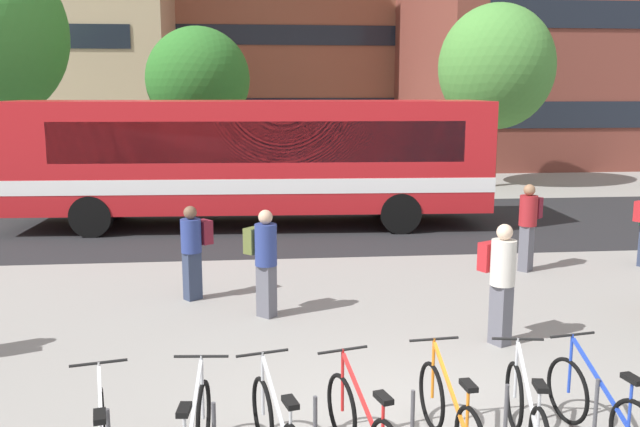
{
  "coord_description": "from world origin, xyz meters",
  "views": [
    {
      "loc": [
        -1.49,
        -6.29,
        3.49
      ],
      "look_at": [
        -0.38,
        4.83,
        1.45
      ],
      "focal_mm": 38.31,
      "sensor_mm": 36.0,
      "label": 1
    }
  ],
  "objects_px": {
    "commuter_maroon_pack_5": "(193,246)",
    "parked_bicycle_orange_4": "(450,416)",
    "street_tree_0": "(496,67)",
    "commuter_olive_pack_0": "(264,256)",
    "city_bus": "(246,157)",
    "street_tree_2": "(198,79)",
    "parked_bicycle_blue_6": "(599,410)",
    "commuter_maroon_pack_2": "(529,221)",
    "parked_bicycle_silver_5": "(526,416)",
    "commuter_red_pack_3": "(501,275)"
  },
  "relations": [
    {
      "from": "parked_bicycle_silver_5",
      "to": "street_tree_0",
      "type": "relative_size",
      "value": 0.26
    },
    {
      "from": "parked_bicycle_orange_4",
      "to": "street_tree_2",
      "type": "xyz_separation_m",
      "value": [
        -3.69,
        18.47,
        3.43
      ]
    },
    {
      "from": "commuter_olive_pack_0",
      "to": "commuter_maroon_pack_2",
      "type": "distance_m",
      "value": 5.59
    },
    {
      "from": "city_bus",
      "to": "street_tree_0",
      "type": "relative_size",
      "value": 1.88
    },
    {
      "from": "parked_bicycle_silver_5",
      "to": "street_tree_2",
      "type": "relative_size",
      "value": 0.3
    },
    {
      "from": "parked_bicycle_orange_4",
      "to": "commuter_maroon_pack_5",
      "type": "bearing_deg",
      "value": 23.52
    },
    {
      "from": "commuter_maroon_pack_2",
      "to": "street_tree_0",
      "type": "height_order",
      "value": "street_tree_0"
    },
    {
      "from": "city_bus",
      "to": "street_tree_0",
      "type": "xyz_separation_m",
      "value": [
        8.81,
        6.51,
        2.48
      ]
    },
    {
      "from": "commuter_maroon_pack_5",
      "to": "parked_bicycle_orange_4",
      "type": "bearing_deg",
      "value": 81.28
    },
    {
      "from": "commuter_maroon_pack_5",
      "to": "street_tree_0",
      "type": "height_order",
      "value": "street_tree_0"
    },
    {
      "from": "commuter_maroon_pack_2",
      "to": "city_bus",
      "type": "bearing_deg",
      "value": -85.32
    },
    {
      "from": "parked_bicycle_blue_6",
      "to": "commuter_maroon_pack_5",
      "type": "distance_m",
      "value": 6.88
    },
    {
      "from": "commuter_red_pack_3",
      "to": "street_tree_2",
      "type": "xyz_separation_m",
      "value": [
        -5.19,
        15.7,
        2.83
      ]
    },
    {
      "from": "commuter_maroon_pack_2",
      "to": "street_tree_0",
      "type": "distance_m",
      "value": 12.41
    },
    {
      "from": "parked_bicycle_orange_4",
      "to": "commuter_maroon_pack_5",
      "type": "relative_size",
      "value": 1.08
    },
    {
      "from": "city_bus",
      "to": "commuter_maroon_pack_2",
      "type": "bearing_deg",
      "value": 140.08
    },
    {
      "from": "commuter_maroon_pack_2",
      "to": "street_tree_0",
      "type": "xyz_separation_m",
      "value": [
        3.37,
        11.49,
        3.27
      ]
    },
    {
      "from": "commuter_maroon_pack_2",
      "to": "street_tree_2",
      "type": "distance_m",
      "value": 14.23
    },
    {
      "from": "city_bus",
      "to": "street_tree_2",
      "type": "relative_size",
      "value": 2.16
    },
    {
      "from": "street_tree_0",
      "to": "commuter_olive_pack_0",
      "type": "bearing_deg",
      "value": -121.81
    },
    {
      "from": "parked_bicycle_orange_4",
      "to": "parked_bicycle_blue_6",
      "type": "bearing_deg",
      "value": -95.66
    },
    {
      "from": "parked_bicycle_orange_4",
      "to": "parked_bicycle_silver_5",
      "type": "bearing_deg",
      "value": -101.05
    },
    {
      "from": "parked_bicycle_orange_4",
      "to": "commuter_red_pack_3",
      "type": "relative_size",
      "value": 1.01
    },
    {
      "from": "parked_bicycle_silver_5",
      "to": "parked_bicycle_blue_6",
      "type": "distance_m",
      "value": 0.77
    },
    {
      "from": "commuter_red_pack_3",
      "to": "parked_bicycle_blue_6",
      "type": "bearing_deg",
      "value": -27.21
    },
    {
      "from": "commuter_red_pack_3",
      "to": "commuter_olive_pack_0",
      "type": "bearing_deg",
      "value": -142.21
    },
    {
      "from": "city_bus",
      "to": "commuter_red_pack_3",
      "type": "xyz_separation_m",
      "value": [
        3.51,
        -8.69,
        -0.8
      ]
    },
    {
      "from": "parked_bicycle_orange_4",
      "to": "commuter_maroon_pack_5",
      "type": "distance_m",
      "value": 6.02
    },
    {
      "from": "parked_bicycle_silver_5",
      "to": "street_tree_2",
      "type": "xyz_separation_m",
      "value": [
        -4.42,
        18.55,
        3.43
      ]
    },
    {
      "from": "parked_bicycle_blue_6",
      "to": "commuter_red_pack_3",
      "type": "distance_m",
      "value": 2.85
    },
    {
      "from": "commuter_red_pack_3",
      "to": "street_tree_0",
      "type": "relative_size",
      "value": 0.26
    },
    {
      "from": "commuter_maroon_pack_5",
      "to": "street_tree_0",
      "type": "relative_size",
      "value": 0.25
    },
    {
      "from": "parked_bicycle_silver_5",
      "to": "commuter_red_pack_3",
      "type": "height_order",
      "value": "commuter_red_pack_3"
    },
    {
      "from": "commuter_maroon_pack_5",
      "to": "commuter_maroon_pack_2",
      "type": "bearing_deg",
      "value": 153.67
    },
    {
      "from": "commuter_maroon_pack_2",
      "to": "parked_bicycle_blue_6",
      "type": "bearing_deg",
      "value": 30.63
    },
    {
      "from": "commuter_olive_pack_0",
      "to": "street_tree_0",
      "type": "height_order",
      "value": "street_tree_0"
    },
    {
      "from": "commuter_maroon_pack_5",
      "to": "parked_bicycle_blue_6",
      "type": "bearing_deg",
      "value": 92.32
    },
    {
      "from": "street_tree_2",
      "to": "parked_bicycle_blue_6",
      "type": "bearing_deg",
      "value": -74.31
    },
    {
      "from": "parked_bicycle_silver_5",
      "to": "street_tree_2",
      "type": "bearing_deg",
      "value": 22.29
    },
    {
      "from": "street_tree_0",
      "to": "street_tree_2",
      "type": "bearing_deg",
      "value": 177.26
    },
    {
      "from": "city_bus",
      "to": "street_tree_0",
      "type": "bearing_deg",
      "value": -140.99
    },
    {
      "from": "parked_bicycle_blue_6",
      "to": "street_tree_0",
      "type": "bearing_deg",
      "value": -26.28
    },
    {
      "from": "parked_bicycle_blue_6",
      "to": "street_tree_0",
      "type": "relative_size",
      "value": 0.26
    },
    {
      "from": "parked_bicycle_orange_4",
      "to": "commuter_olive_pack_0",
      "type": "distance_m",
      "value": 4.63
    },
    {
      "from": "parked_bicycle_blue_6",
      "to": "street_tree_2",
      "type": "distance_m",
      "value": 19.51
    },
    {
      "from": "commuter_maroon_pack_2",
      "to": "street_tree_2",
      "type": "relative_size",
      "value": 0.3
    },
    {
      "from": "commuter_maroon_pack_2",
      "to": "street_tree_2",
      "type": "height_order",
      "value": "street_tree_2"
    },
    {
      "from": "parked_bicycle_silver_5",
      "to": "street_tree_2",
      "type": "height_order",
      "value": "street_tree_2"
    },
    {
      "from": "commuter_red_pack_3",
      "to": "parked_bicycle_silver_5",
      "type": "bearing_deg",
      "value": -42.34
    },
    {
      "from": "city_bus",
      "to": "commuter_red_pack_3",
      "type": "bearing_deg",
      "value": 114.54
    }
  ]
}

